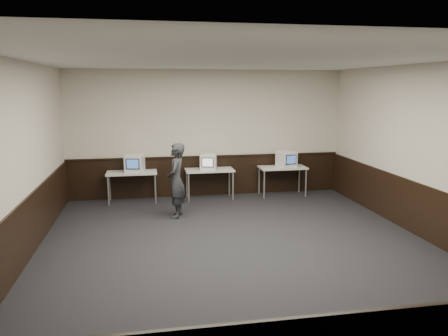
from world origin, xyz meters
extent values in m
plane|color=black|center=(0.00, 0.00, 0.00)|extent=(8.00, 8.00, 0.00)
plane|color=white|center=(0.00, 0.00, 3.20)|extent=(8.00, 8.00, 0.00)
plane|color=beige|center=(0.00, 4.00, 1.60)|extent=(7.00, 0.00, 7.00)
plane|color=beige|center=(0.00, -4.00, 1.60)|extent=(7.00, 0.00, 7.00)
plane|color=beige|center=(-3.50, 0.00, 1.60)|extent=(0.00, 8.00, 8.00)
plane|color=beige|center=(3.50, 0.00, 1.60)|extent=(0.00, 8.00, 8.00)
cube|color=black|center=(0.00, 3.98, 0.50)|extent=(6.98, 0.04, 1.00)
cube|color=black|center=(-3.48, 0.00, 0.50)|extent=(0.04, 7.98, 1.00)
cube|color=black|center=(3.48, 0.00, 0.50)|extent=(0.04, 7.98, 1.00)
cube|color=black|center=(0.00, 3.96, 1.02)|extent=(6.98, 0.06, 0.04)
cube|color=silver|center=(-1.90, 3.60, 0.73)|extent=(1.20, 0.60, 0.04)
cylinder|color=#999999|center=(-2.45, 3.35, 0.35)|extent=(0.04, 0.04, 0.71)
cylinder|color=#999999|center=(-1.35, 3.35, 0.35)|extent=(0.04, 0.04, 0.71)
cylinder|color=#999999|center=(-2.45, 3.85, 0.35)|extent=(0.04, 0.04, 0.71)
cylinder|color=#999999|center=(-1.35, 3.85, 0.35)|extent=(0.04, 0.04, 0.71)
cube|color=silver|center=(0.00, 3.60, 0.73)|extent=(1.20, 0.60, 0.04)
cylinder|color=#999999|center=(-0.55, 3.35, 0.35)|extent=(0.04, 0.04, 0.71)
cylinder|color=#999999|center=(0.55, 3.35, 0.35)|extent=(0.04, 0.04, 0.71)
cylinder|color=#999999|center=(-0.55, 3.85, 0.35)|extent=(0.04, 0.04, 0.71)
cylinder|color=#999999|center=(0.55, 3.85, 0.35)|extent=(0.04, 0.04, 0.71)
cube|color=silver|center=(1.90, 3.60, 0.73)|extent=(1.20, 0.60, 0.04)
cylinder|color=#999999|center=(1.35, 3.35, 0.35)|extent=(0.04, 0.04, 0.71)
cylinder|color=#999999|center=(2.45, 3.35, 0.35)|extent=(0.04, 0.04, 0.71)
cylinder|color=#999999|center=(1.35, 3.85, 0.35)|extent=(0.04, 0.04, 0.71)
cylinder|color=#999999|center=(2.45, 3.85, 0.35)|extent=(0.04, 0.04, 0.71)
cube|color=white|center=(-1.82, 3.58, 0.96)|extent=(0.50, 0.52, 0.43)
cube|color=black|center=(-1.86, 3.35, 0.99)|extent=(0.32, 0.08, 0.26)
cube|color=#3862A7|center=(-1.87, 3.34, 0.99)|extent=(0.27, 0.06, 0.21)
cube|color=white|center=(-0.03, 3.57, 0.94)|extent=(0.48, 0.49, 0.39)
cube|color=black|center=(-0.08, 3.37, 0.96)|extent=(0.29, 0.09, 0.23)
cube|color=silver|center=(-0.08, 3.36, 0.96)|extent=(0.25, 0.06, 0.19)
cube|color=white|center=(1.98, 3.56, 0.95)|extent=(0.50, 0.52, 0.41)
cube|color=black|center=(2.03, 3.35, 0.98)|extent=(0.30, 0.09, 0.25)
cube|color=#325195|center=(2.04, 3.34, 0.98)|extent=(0.26, 0.07, 0.20)
imported|color=#25272B|center=(-0.93, 2.17, 0.80)|extent=(0.52, 0.66, 1.61)
camera|label=1|loc=(-1.53, -6.97, 2.78)|focal=35.00mm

